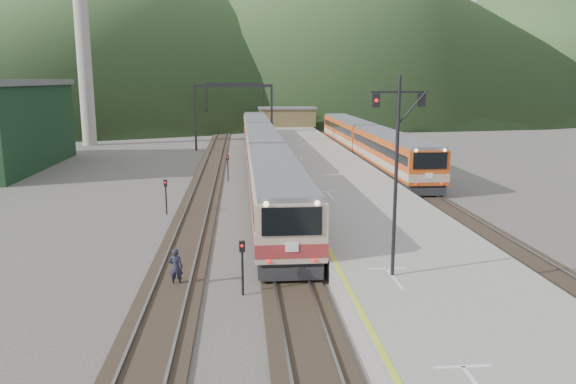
{
  "coord_description": "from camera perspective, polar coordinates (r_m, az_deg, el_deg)",
  "views": [
    {
      "loc": [
        -2.04,
        -14.17,
        8.56
      ],
      "look_at": [
        0.71,
        18.34,
        2.0
      ],
      "focal_mm": 35.0,
      "sensor_mm": 36.0,
      "label": 1
    }
  ],
  "objects": [
    {
      "name": "short_signal_c",
      "position": [
        36.82,
        -12.31,
        -0.01
      ],
      "size": [
        0.23,
        0.17,
        2.27
      ],
      "color": "black",
      "rests_on": "ground"
    },
    {
      "name": "main_train",
      "position": [
        54.05,
        -2.64,
        4.49
      ],
      "size": [
        3.06,
        62.67,
        3.73
      ],
      "color": "tan",
      "rests_on": "track_main"
    },
    {
      "name": "hill_a",
      "position": [
        208.78,
        -15.98,
        16.85
      ],
      "size": [
        180.0,
        180.0,
        60.0
      ],
      "primitive_type": "cone",
      "color": "#384C28",
      "rests_on": "ground"
    },
    {
      "name": "short_signal_a",
      "position": [
        22.64,
        -4.67,
        -6.94
      ],
      "size": [
        0.25,
        0.21,
        2.27
      ],
      "color": "black",
      "rests_on": "ground"
    },
    {
      "name": "platform",
      "position": [
        53.34,
        3.47,
        2.66
      ],
      "size": [
        8.0,
        100.0,
        1.0
      ],
      "primitive_type": "cube",
      "color": "gray",
      "rests_on": "ground"
    },
    {
      "name": "second_train",
      "position": [
        61.4,
        7.97,
        5.2
      ],
      "size": [
        3.03,
        41.25,
        3.7
      ],
      "color": "#C24915",
      "rests_on": "track_second"
    },
    {
      "name": "signal_mast",
      "position": [
        21.57,
        10.98,
        3.45
      ],
      "size": [
        2.19,
        0.43,
        7.71
      ],
      "color": "black",
      "rests_on": "platform"
    },
    {
      "name": "track_second",
      "position": [
        56.48,
        9.11,
        2.58
      ],
      "size": [
        2.6,
        200.0,
        0.23
      ],
      "color": "black",
      "rests_on": "ground"
    },
    {
      "name": "track_far",
      "position": [
        54.92,
        -7.87,
        2.37
      ],
      "size": [
        2.6,
        200.0,
        0.23
      ],
      "color": "black",
      "rests_on": "ground"
    },
    {
      "name": "smokestack",
      "position": [
        79.01,
        -20.2,
        15.37
      ],
      "size": [
        1.8,
        1.8,
        30.0
      ],
      "primitive_type": "cylinder",
      "color": "#9E998E",
      "rests_on": "ground"
    },
    {
      "name": "gantry_far",
      "position": [
        94.23,
        -5.39,
        9.51
      ],
      "size": [
        9.55,
        0.25,
        8.0
      ],
      "color": "black",
      "rests_on": "ground"
    },
    {
      "name": "worker",
      "position": [
        24.23,
        -11.33,
        -7.5
      ],
      "size": [
        0.63,
        0.44,
        1.64
      ],
      "primitive_type": "imported",
      "rotation": [
        0.0,
        0.0,
        3.06
      ],
      "color": "#1E1E30",
      "rests_on": "ground"
    },
    {
      "name": "gantry_near",
      "position": [
        69.24,
        -5.56,
        8.86
      ],
      "size": [
        9.55,
        0.25,
        8.0
      ],
      "color": "black",
      "rests_on": "ground"
    },
    {
      "name": "short_signal_b",
      "position": [
        47.98,
        -6.14,
        2.8
      ],
      "size": [
        0.26,
        0.22,
        2.27
      ],
      "color": "black",
      "rests_on": "ground"
    },
    {
      "name": "track_main",
      "position": [
        54.87,
        -2.64,
        2.46
      ],
      "size": [
        2.6,
        200.0,
        0.23
      ],
      "color": "black",
      "rests_on": "ground"
    },
    {
      "name": "hill_c",
      "position": [
        251.15,
        22.41,
        14.3
      ],
      "size": [
        160.0,
        160.0,
        50.0
      ],
      "primitive_type": "cone",
      "color": "#384C28",
      "rests_on": "ground"
    },
    {
      "name": "station_shed",
      "position": [
        92.68,
        -0.09,
        7.67
      ],
      "size": [
        9.4,
        4.4,
        3.1
      ],
      "color": "brown",
      "rests_on": "platform"
    },
    {
      "name": "hill_b",
      "position": [
        247.96,
        2.76,
        18.06
      ],
      "size": [
        220.0,
        220.0,
        75.0
      ],
      "primitive_type": "cone",
      "color": "#384C28",
      "rests_on": "ground"
    }
  ]
}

